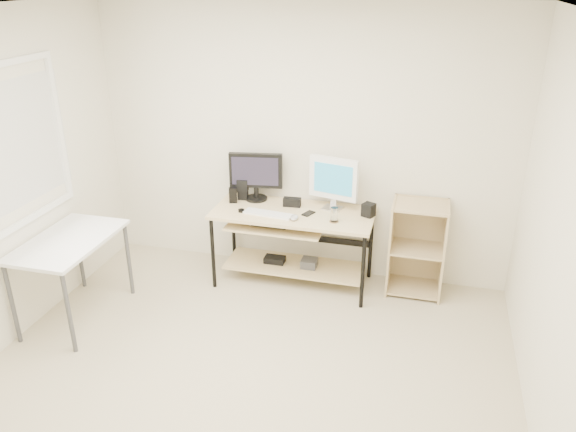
% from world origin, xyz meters
% --- Properties ---
extents(room, '(4.01, 4.01, 2.62)m').
position_xyz_m(room, '(-0.14, 0.04, 1.32)').
color(room, '#BDB191').
rests_on(room, ground).
extents(desk, '(1.50, 0.65, 0.75)m').
position_xyz_m(desk, '(-0.03, 1.66, 0.54)').
color(desk, beige).
rests_on(desk, ground).
extents(side_table, '(0.60, 1.00, 0.75)m').
position_xyz_m(side_table, '(-1.68, 0.60, 0.67)').
color(side_table, white).
rests_on(side_table, ground).
extents(shelf_unit, '(0.50, 0.40, 0.90)m').
position_xyz_m(shelf_unit, '(1.15, 1.82, 0.45)').
color(shelf_unit, tan).
rests_on(shelf_unit, ground).
extents(black_monitor, '(0.51, 0.21, 0.47)m').
position_xyz_m(black_monitor, '(-0.42, 1.86, 1.02)').
color(black_monitor, black).
rests_on(black_monitor, desk).
extents(white_imac, '(0.47, 0.15, 0.50)m').
position_xyz_m(white_imac, '(0.34, 1.81, 1.04)').
color(white_imac, silver).
rests_on(white_imac, desk).
extents(keyboard, '(0.47, 0.18, 0.02)m').
position_xyz_m(keyboard, '(-0.21, 1.53, 0.76)').
color(keyboard, white).
rests_on(keyboard, desk).
extents(mouse, '(0.08, 0.12, 0.04)m').
position_xyz_m(mouse, '(0.05, 1.48, 0.77)').
color(mouse, '#B7B7BC').
rests_on(mouse, desk).
extents(center_speaker, '(0.17, 0.09, 0.08)m').
position_xyz_m(center_speaker, '(-0.04, 1.78, 0.79)').
color(center_speaker, black).
rests_on(center_speaker, desk).
extents(speaker_left, '(0.12, 0.12, 0.21)m').
position_xyz_m(speaker_left, '(-0.56, 1.84, 0.86)').
color(speaker_left, black).
rests_on(speaker_left, desk).
extents(speaker_right, '(0.13, 0.13, 0.12)m').
position_xyz_m(speaker_right, '(0.69, 1.73, 0.81)').
color(speaker_right, black).
rests_on(speaker_right, desk).
extents(audio_controller, '(0.09, 0.07, 0.15)m').
position_xyz_m(audio_controller, '(-0.62, 1.72, 0.83)').
color(audio_controller, black).
rests_on(audio_controller, desk).
extents(volume_puck, '(0.07, 0.07, 0.02)m').
position_xyz_m(volume_puck, '(-0.47, 1.53, 0.76)').
color(volume_puck, black).
rests_on(volume_puck, desk).
extents(smartphone, '(0.12, 0.15, 0.01)m').
position_xyz_m(smartphone, '(0.15, 1.64, 0.76)').
color(smartphone, black).
rests_on(smartphone, desk).
extents(coaster, '(0.09, 0.09, 0.01)m').
position_xyz_m(coaster, '(0.41, 1.52, 0.75)').
color(coaster, olive).
rests_on(coaster, desk).
extents(drinking_glass, '(0.07, 0.07, 0.13)m').
position_xyz_m(drinking_glass, '(0.41, 1.52, 0.82)').
color(drinking_glass, white).
rests_on(drinking_glass, coaster).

